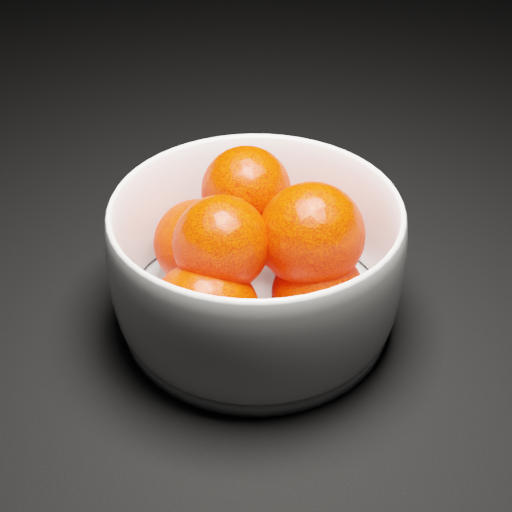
{
  "coord_description": "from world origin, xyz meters",
  "views": [
    {
      "loc": [
        0.29,
        -0.68,
        0.39
      ],
      "look_at": [
        0.25,
        -0.25,
        0.06
      ],
      "focal_mm": 50.0,
      "sensor_mm": 36.0,
      "label": 1
    }
  ],
  "objects": [
    {
      "name": "ground",
      "position": [
        0.0,
        0.0,
        0.0
      ],
      "size": [
        3.0,
        3.0,
        0.0
      ],
      "primitive_type": "cube",
      "color": "black",
      "rests_on": "ground"
    },
    {
      "name": "bowl",
      "position": [
        0.25,
        -0.25,
        0.06
      ],
      "size": [
        0.23,
        0.23,
        0.11
      ],
      "rotation": [
        0.0,
        0.0,
        -0.22
      ],
      "color": "white",
      "rests_on": "ground"
    },
    {
      "name": "orange_pile",
      "position": [
        0.25,
        -0.25,
        0.07
      ],
      "size": [
        0.17,
        0.18,
        0.12
      ],
      "color": "#F91B00",
      "rests_on": "bowl"
    }
  ]
}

